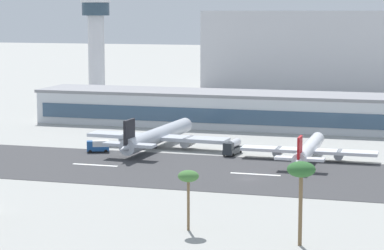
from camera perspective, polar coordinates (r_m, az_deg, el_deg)
The scene contains 13 objects.
ground_plane at distance 185.13m, azimuth 3.99°, elevation -3.84°, with size 1400.00×1400.00×0.00m, color #9E9E99.
runway_strip at distance 190.49m, azimuth 4.35°, elevation -3.49°, with size 800.00×42.15×0.08m, color #38383A.
runway_centreline_dash_3 at distance 202.42m, azimuth -6.86°, elevation -2.82°, with size 12.00×1.20×0.01m, color white.
runway_centreline_dash_4 at distance 190.38m, azimuth 4.50°, elevation -3.48°, with size 12.00×1.20×0.01m, color white.
terminal_building at distance 266.70m, azimuth 4.78°, elevation 1.06°, with size 151.90×23.14×11.43m.
control_tower at distance 329.12m, azimuth -6.78°, elevation 5.78°, with size 11.93×11.93×42.61m.
distant_hotel_block at distance 393.76m, azimuth 8.12°, elevation 5.22°, with size 99.32×26.21×38.21m, color #BCBCC1.
airliner_black_tail_gate_0 at distance 225.54m, azimuth -2.56°, elevation -0.81°, with size 41.22×50.00×10.43m.
airliner_red_tail_gate_1 at distance 208.90m, azimuth 8.21°, elevation -1.77°, with size 34.97×40.83×8.52m.
service_fuel_truck_0 at distance 215.70m, azimuth 2.88°, elevation -1.57°, with size 3.64×8.74×3.95m.
service_box_truck_1 at distance 220.45m, azimuth -6.66°, elevation -1.47°, with size 6.46×4.50×3.25m.
palm_tree_1 at distance 131.96m, azimuth 7.72°, elevation -3.35°, with size 4.66×4.66×14.00m.
palm_tree_2 at distance 140.43m, azimuth -0.26°, elevation -3.78°, with size 3.68×3.68×10.69m.
Camera 1 is at (38.29, -177.06, 38.16)m, focal length 75.47 mm.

